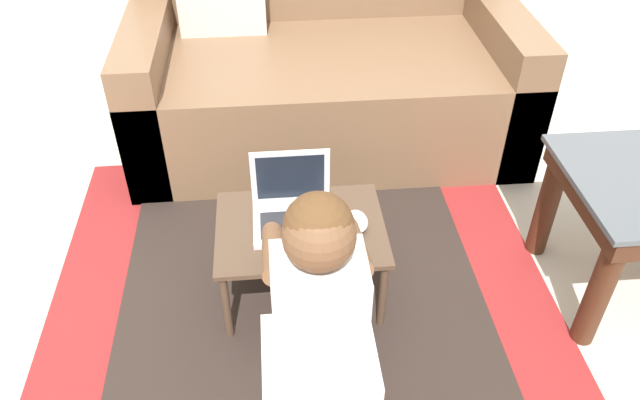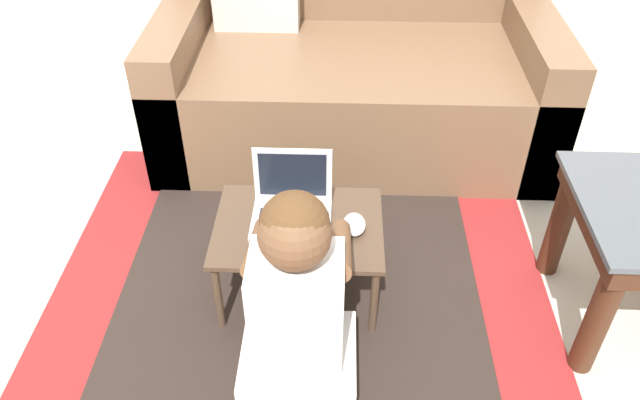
{
  "view_description": "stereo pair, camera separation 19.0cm",
  "coord_description": "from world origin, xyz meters",
  "px_view_note": "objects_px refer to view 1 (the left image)",
  "views": [
    {
      "loc": [
        -0.2,
        -1.17,
        1.54
      ],
      "look_at": [
        -0.06,
        0.3,
        0.34
      ],
      "focal_mm": 35.0,
      "sensor_mm": 36.0,
      "label": 1
    },
    {
      "loc": [
        -0.01,
        -1.18,
        1.54
      ],
      "look_at": [
        -0.06,
        0.3,
        0.34
      ],
      "focal_mm": 35.0,
      "sensor_mm": 36.0,
      "label": 2
    }
  ],
  "objects_px": {
    "computer_mouse": "(357,221)",
    "couch": "(323,62)",
    "person_seated": "(319,314)",
    "laptop": "(292,211)",
    "laptop_desk": "(301,234)"
  },
  "relations": [
    {
      "from": "laptop",
      "to": "person_seated",
      "type": "height_order",
      "value": "person_seated"
    },
    {
      "from": "couch",
      "to": "computer_mouse",
      "type": "xyz_separation_m",
      "value": [
        0.0,
        -1.04,
        -0.01
      ]
    },
    {
      "from": "couch",
      "to": "person_seated",
      "type": "xyz_separation_m",
      "value": [
        -0.15,
        -1.4,
        -0.0
      ]
    },
    {
      "from": "computer_mouse",
      "to": "person_seated",
      "type": "xyz_separation_m",
      "value": [
        -0.15,
        -0.36,
        0.01
      ]
    },
    {
      "from": "couch",
      "to": "person_seated",
      "type": "distance_m",
      "value": 1.41
    },
    {
      "from": "laptop",
      "to": "computer_mouse",
      "type": "height_order",
      "value": "laptop"
    },
    {
      "from": "laptop_desk",
      "to": "laptop",
      "type": "xyz_separation_m",
      "value": [
        -0.02,
        0.03,
        0.07
      ]
    },
    {
      "from": "couch",
      "to": "laptop",
      "type": "distance_m",
      "value": 1.02
    },
    {
      "from": "couch",
      "to": "laptop_desk",
      "type": "xyz_separation_m",
      "value": [
        -0.17,
        -1.03,
        -0.06
      ]
    },
    {
      "from": "couch",
      "to": "laptop_desk",
      "type": "bearing_deg",
      "value": -99.3
    },
    {
      "from": "computer_mouse",
      "to": "couch",
      "type": "bearing_deg",
      "value": 90.06
    },
    {
      "from": "couch",
      "to": "person_seated",
      "type": "height_order",
      "value": "couch"
    },
    {
      "from": "laptop_desk",
      "to": "person_seated",
      "type": "bearing_deg",
      "value": -86.58
    },
    {
      "from": "couch",
      "to": "laptop",
      "type": "bearing_deg",
      "value": -100.79
    },
    {
      "from": "laptop_desk",
      "to": "person_seated",
      "type": "relative_size",
      "value": 0.75
    }
  ]
}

